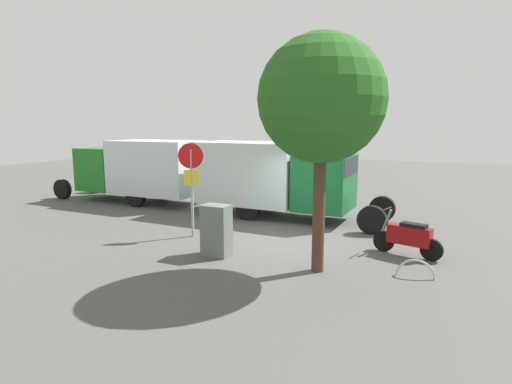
# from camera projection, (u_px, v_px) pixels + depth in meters

# --- Properties ---
(ground_plane) EXTENTS (60.00, 60.00, 0.00)m
(ground_plane) POSITION_uv_depth(u_px,v_px,m) (288.00, 240.00, 12.22)
(ground_plane) COLOR #4D4D4A
(box_truck_near) EXTENTS (7.12, 2.20, 2.74)m
(box_truck_near) POSITION_uv_depth(u_px,v_px,m) (274.00, 175.00, 15.18)
(box_truck_near) COLOR black
(box_truck_near) RESTS_ON ground
(box_truck_far) EXTENTS (7.11, 2.30, 2.72)m
(box_truck_far) POSITION_uv_depth(u_px,v_px,m) (139.00, 167.00, 18.11)
(box_truck_far) COLOR black
(box_truck_far) RESTS_ON ground
(motorcycle) EXTENTS (1.78, 0.71, 1.20)m
(motorcycle) POSITION_uv_depth(u_px,v_px,m) (409.00, 237.00, 10.67)
(motorcycle) COLOR black
(motorcycle) RESTS_ON ground
(stop_sign) EXTENTS (0.71, 0.33, 2.85)m
(stop_sign) POSITION_uv_depth(u_px,v_px,m) (191.00, 175.00, 12.34)
(stop_sign) COLOR #9E9EA3
(stop_sign) RESTS_ON ground
(street_tree) EXTENTS (2.84, 2.84, 5.36)m
(street_tree) POSITION_uv_depth(u_px,v_px,m) (322.00, 100.00, 9.05)
(street_tree) COLOR #47301E
(street_tree) RESTS_ON ground
(utility_cabinet) EXTENTS (0.72, 0.51, 1.34)m
(utility_cabinet) POSITION_uv_depth(u_px,v_px,m) (216.00, 230.00, 10.71)
(utility_cabinet) COLOR slate
(utility_cabinet) RESTS_ON ground
(bike_rack_hoop) EXTENTS (0.85, 0.10, 0.85)m
(bike_rack_hoop) POSITION_uv_depth(u_px,v_px,m) (415.00, 277.00, 9.26)
(bike_rack_hoop) COLOR #B7B7BC
(bike_rack_hoop) RESTS_ON ground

